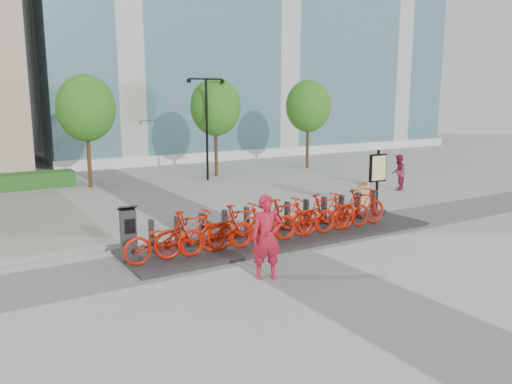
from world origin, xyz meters
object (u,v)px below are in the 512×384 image
bike_0 (164,239)px  kiosk (128,234)px  construction_barrel (363,193)px  map_sign (378,171)px  pedestrian (398,172)px  worker_red (267,237)px

bike_0 → kiosk: (-0.73, 0.49, 0.13)m
construction_barrel → map_sign: (-0.35, -1.10, 1.02)m
bike_0 → pedestrian: size_ratio=1.29×
worker_red → pedestrian: size_ratio=1.20×
map_sign → worker_red: bearing=-148.3°
bike_0 → kiosk: bearing=56.3°
kiosk → worker_red: bearing=-42.9°
worker_red → map_sign: map_sign is taller
bike_0 → kiosk: 0.89m
construction_barrel → map_sign: map_sign is taller
pedestrian → worker_red: bearing=-2.8°
pedestrian → map_sign: (-3.79, -2.49, 0.66)m
construction_barrel → kiosk: bearing=-167.2°
bike_0 → worker_red: worker_red is taller
construction_barrel → map_sign: size_ratio=0.40×
map_sign → kiosk: bearing=-169.2°
kiosk → pedestrian: size_ratio=0.88×
worker_red → map_sign: 8.17m
kiosk → pedestrian: pedestrian is taller
bike_0 → worker_red: 2.71m
pedestrian → construction_barrel: bearing=-10.5°
kiosk → bike_0: bearing=-27.9°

